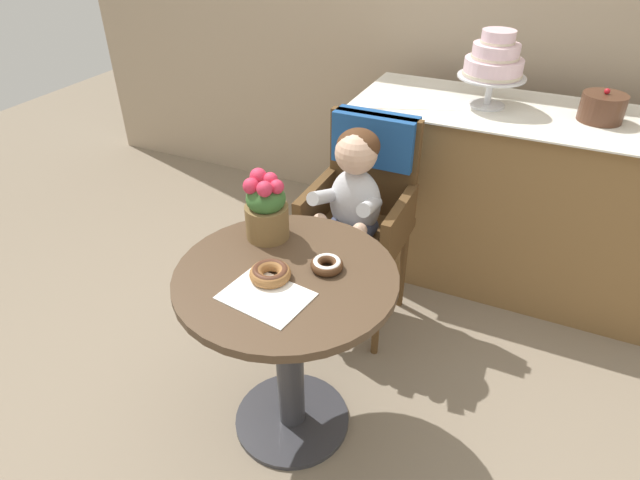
{
  "coord_description": "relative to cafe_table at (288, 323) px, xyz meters",
  "views": [
    {
      "loc": [
        0.67,
        -1.19,
        1.75
      ],
      "look_at": [
        0.05,
        0.15,
        0.77
      ],
      "focal_mm": 30.24,
      "sensor_mm": 36.0,
      "label": 1
    }
  ],
  "objects": [
    {
      "name": "ground_plane",
      "position": [
        0.0,
        0.0,
        -0.51
      ],
      "size": [
        8.0,
        8.0,
        0.0
      ],
      "primitive_type": "plane",
      "color": "gray"
    },
    {
      "name": "cafe_table",
      "position": [
        0.0,
        0.0,
        0.0
      ],
      "size": [
        0.72,
        0.72,
        0.72
      ],
      "color": "#4C3826",
      "rests_on": "ground"
    },
    {
      "name": "wicker_chair",
      "position": [
        -0.02,
        0.76,
        0.13
      ],
      "size": [
        0.42,
        0.45,
        0.95
      ],
      "rotation": [
        0.0,
        0.0,
        0.07
      ],
      "color": "brown",
      "rests_on": "ground"
    },
    {
      "name": "seated_child",
      "position": [
        -0.02,
        0.6,
        0.17
      ],
      "size": [
        0.27,
        0.32,
        0.73
      ],
      "color": "silver",
      "rests_on": "ground"
    },
    {
      "name": "paper_napkin",
      "position": [
        -0.0,
        -0.13,
        0.21
      ],
      "size": [
        0.28,
        0.23,
        0.0
      ],
      "primitive_type": "cube",
      "rotation": [
        0.0,
        0.0,
        -0.15
      ],
      "color": "white",
      "rests_on": "cafe_table"
    },
    {
      "name": "donut_front",
      "position": [
        -0.03,
        -0.05,
        0.24
      ],
      "size": [
        0.13,
        0.13,
        0.04
      ],
      "color": "#936033",
      "rests_on": "cafe_table"
    },
    {
      "name": "donut_mid",
      "position": [
        0.11,
        0.07,
        0.23
      ],
      "size": [
        0.11,
        0.11,
        0.04
      ],
      "color": "#4C2D19",
      "rests_on": "cafe_table"
    },
    {
      "name": "flower_vase",
      "position": [
        -0.16,
        0.16,
        0.32
      ],
      "size": [
        0.15,
        0.15,
        0.24
      ],
      "color": "brown",
      "rests_on": "cafe_table"
    },
    {
      "name": "display_counter",
      "position": [
        0.55,
        1.3,
        -0.05
      ],
      "size": [
        1.56,
        0.62,
        0.9
      ],
      "color": "olive",
      "rests_on": "ground"
    },
    {
      "name": "tiered_cake_stand",
      "position": [
        0.36,
        1.3,
        0.59
      ],
      "size": [
        0.3,
        0.3,
        0.33
      ],
      "color": "silver",
      "rests_on": "display_counter"
    },
    {
      "name": "round_layer_cake",
      "position": [
        0.83,
        1.32,
        0.45
      ],
      "size": [
        0.18,
        0.18,
        0.14
      ],
      "color": "#4C2D1E",
      "rests_on": "display_counter"
    }
  ]
}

